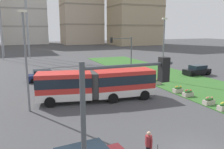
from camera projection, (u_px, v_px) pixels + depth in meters
The scene contains 15 objects.
grass_median at pixel (215, 91), 26.53m from camera, with size 10.00×70.00×0.08m, color #336628.
articulated_bus at pixel (97, 84), 23.03m from camera, with size 12.05×4.29×3.00m.
car_navy_sedan at pixel (43, 76), 31.80m from camera, with size 4.44×2.11×1.58m.
car_black_sedan at pixel (197, 70), 35.96m from camera, with size 4.50×2.24×1.58m.
pedestrian_crossing at pixel (149, 144), 12.37m from camera, with size 0.36×0.58×1.74m.
flower_planter_1 at pixel (224, 106), 20.16m from camera, with size 1.10×0.56×0.74m.
flower_planter_2 at pixel (209, 101), 21.72m from camera, with size 1.10×0.56×0.74m.
flower_planter_3 at pixel (188, 93), 24.35m from camera, with size 1.10×0.56×0.74m.
flower_planter_4 at pixel (178, 89), 25.85m from camera, with size 1.10×0.56×0.74m.
flower_planter_5 at pixel (157, 82), 29.63m from camera, with size 1.10×0.56×0.74m.
traffic_light_near_left at pixel (113, 125), 7.07m from camera, with size 3.11×0.28×6.23m.
traffic_light_far_right at pixel (124, 50), 34.37m from camera, with size 3.68×0.28×5.95m.
streetlight_left at pixel (26, 57), 19.29m from camera, with size 0.70×0.28×8.66m.
streetlight_median at pixel (163, 47), 31.01m from camera, with size 0.70×0.28×8.58m.
apartment_tower_westcentre at pixel (22, 2), 109.33m from camera, with size 20.70×16.32×40.13m.
Camera 1 is at (-9.13, -9.12, 7.11)m, focal length 36.73 mm.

